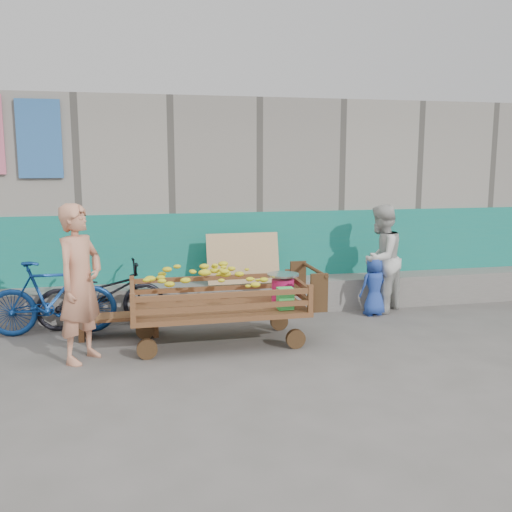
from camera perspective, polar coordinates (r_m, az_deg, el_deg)
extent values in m
plane|color=#53514C|center=(5.86, 0.14, -11.69)|extent=(80.00, 80.00, 0.00)
cube|color=gray|center=(9.53, -5.31, 5.71)|extent=(12.00, 3.00, 3.00)
cube|color=#147F72|center=(8.13, -3.87, -0.59)|extent=(12.00, 0.03, 1.40)
cube|color=#65625D|center=(8.00, -3.57, -4.23)|extent=(12.00, 0.50, 0.45)
cube|color=tan|center=(7.81, -1.29, -0.24)|extent=(1.00, 0.19, 0.68)
cube|color=#346AAE|center=(7.97, -20.85, 10.90)|extent=(0.55, 0.03, 1.00)
cube|color=brown|center=(6.67, -3.81, -5.29)|extent=(2.00, 1.00, 0.06)
cylinder|color=#3B2814|center=(6.34, -10.84, -9.13)|extent=(0.22, 0.07, 0.22)
cube|color=brown|center=(6.11, -12.21, -5.11)|extent=(0.06, 0.06, 0.31)
cylinder|color=#3B2814|center=(7.04, -11.04, -7.25)|extent=(0.22, 0.07, 0.22)
cube|color=brown|center=(7.02, -12.28, -3.22)|extent=(0.06, 0.06, 0.31)
cylinder|color=#3B2814|center=(6.59, 3.98, -8.26)|extent=(0.22, 0.07, 0.22)
cube|color=brown|center=(6.41, 5.44, -4.25)|extent=(0.06, 0.06, 0.31)
cylinder|color=#3B2814|center=(7.27, 2.33, -6.55)|extent=(0.22, 0.07, 0.22)
cube|color=brown|center=(7.28, 3.17, -2.56)|extent=(0.06, 0.06, 0.31)
cube|color=brown|center=(6.19, -3.16, -5.13)|extent=(1.94, 0.04, 0.06)
cube|color=brown|center=(6.16, -3.17, -3.92)|extent=(1.94, 0.04, 0.06)
cube|color=brown|center=(7.09, -4.41, -3.26)|extent=(1.94, 0.04, 0.06)
cube|color=brown|center=(7.06, -4.42, -2.21)|extent=(1.94, 0.04, 0.06)
cube|color=brown|center=(6.57, -12.23, -4.48)|extent=(0.04, 0.94, 0.06)
cube|color=brown|center=(6.54, -12.27, -3.34)|extent=(0.04, 0.94, 0.06)
cube|color=brown|center=(6.85, 4.22, -3.72)|extent=(0.04, 0.94, 0.06)
cube|color=brown|center=(6.82, 4.24, -2.62)|extent=(0.04, 0.94, 0.06)
cylinder|color=#3B2814|center=(6.85, 5.86, -1.36)|extent=(0.04, 0.89, 0.04)
cube|color=#3B2814|center=(7.25, 4.22, -2.26)|extent=(0.20, 0.04, 0.45)
cube|color=#3B2814|center=(6.48, 6.32, -3.69)|extent=(0.20, 0.04, 0.45)
ellipsoid|color=yellow|center=(6.60, -4.80, -3.05)|extent=(1.45, 0.78, 0.49)
cylinder|color=#E51A6A|center=(6.79, 2.70, -3.53)|extent=(0.27, 0.27, 0.29)
cylinder|color=silver|center=(6.76, 2.71, -2.24)|extent=(0.03, 0.03, 0.07)
cylinder|color=silver|center=(6.75, 2.71, -1.87)|extent=(0.38, 0.38, 0.02)
cube|color=#37D456|center=(6.49, 2.94, -4.25)|extent=(0.18, 0.13, 0.25)
cube|color=brown|center=(7.16, -13.56, -5.92)|extent=(1.09, 0.33, 0.04)
cube|color=brown|center=(7.22, -17.00, -7.11)|extent=(0.07, 0.30, 0.22)
cube|color=brown|center=(7.20, -10.04, -6.88)|extent=(0.07, 0.30, 0.22)
imported|color=tan|center=(6.29, -17.18, -2.64)|extent=(0.68, 0.74, 1.69)
imported|color=silver|center=(8.19, 12.35, -0.27)|extent=(0.94, 0.92, 1.53)
imported|color=#22409D|center=(8.05, 11.72, -2.95)|extent=(0.44, 0.32, 0.83)
imported|color=black|center=(7.58, -15.17, -3.76)|extent=(1.67, 0.73, 0.85)
imported|color=navy|center=(7.43, -19.72, -3.96)|extent=(1.54, 0.44, 0.92)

